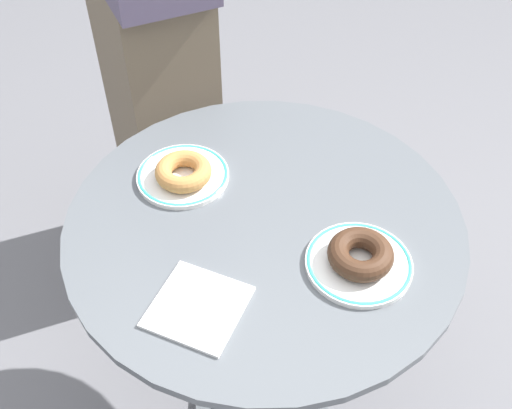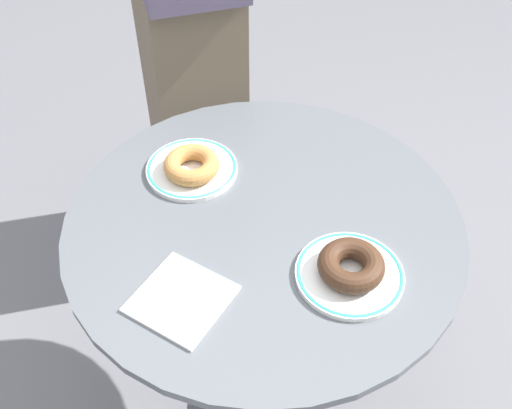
{
  "view_description": "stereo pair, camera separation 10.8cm",
  "coord_description": "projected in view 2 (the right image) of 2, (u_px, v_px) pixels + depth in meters",
  "views": [
    {
      "loc": [
        0.33,
        -0.68,
        1.54
      ],
      "look_at": [
        -0.02,
        -0.0,
        0.77
      ],
      "focal_mm": 42.23,
      "sensor_mm": 36.0,
      "label": 1
    },
    {
      "loc": [
        0.42,
        -0.62,
        1.54
      ],
      "look_at": [
        -0.02,
        -0.0,
        0.77
      ],
      "focal_mm": 42.23,
      "sensor_mm": 36.0,
      "label": 2
    }
  ],
  "objects": [
    {
      "name": "person_figure",
      "position": [
        184.0,
        11.0,
        1.48
      ],
      "size": [
        0.49,
        0.45,
        1.67
      ],
      "color": "brown",
      "rests_on": "ground"
    },
    {
      "name": "cafe_table",
      "position": [
        263.0,
        289.0,
        1.25
      ],
      "size": [
        0.73,
        0.73,
        0.74
      ],
      "color": "#565B60",
      "rests_on": "ground"
    },
    {
      "name": "donut_old_fashioned",
      "position": [
        192.0,
        165.0,
        1.16
      ],
      "size": [
        0.13,
        0.13,
        0.03
      ],
      "primitive_type": "torus",
      "rotation": [
        0.0,
        0.0,
        6.04
      ],
      "color": "#BC7F42",
      "rests_on": "plate_left"
    },
    {
      "name": "donut_chocolate",
      "position": [
        351.0,
        265.0,
        0.98
      ],
      "size": [
        0.13,
        0.13,
        0.04
      ],
      "primitive_type": "torus",
      "rotation": [
        0.0,
        0.0,
        0.22
      ],
      "color": "#422819",
      "rests_on": "plate_right"
    },
    {
      "name": "paper_napkin",
      "position": [
        181.0,
        299.0,
        0.97
      ],
      "size": [
        0.15,
        0.15,
        0.01
      ],
      "primitive_type": "cube",
      "rotation": [
        0.0,
        0.0,
        0.06
      ],
      "color": "white",
      "rests_on": "cafe_table"
    },
    {
      "name": "plate_left",
      "position": [
        192.0,
        169.0,
        1.18
      ],
      "size": [
        0.18,
        0.18,
        0.01
      ],
      "color": "white",
      "rests_on": "cafe_table"
    },
    {
      "name": "plate_right",
      "position": [
        349.0,
        274.0,
        1.0
      ],
      "size": [
        0.18,
        0.18,
        0.01
      ],
      "color": "white",
      "rests_on": "cafe_table"
    },
    {
      "name": "ground_plane",
      "position": [
        261.0,
        408.0,
        1.63
      ],
      "size": [
        7.0,
        7.0,
        0.02
      ],
      "primitive_type": "cube",
      "color": "slate"
    }
  ]
}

